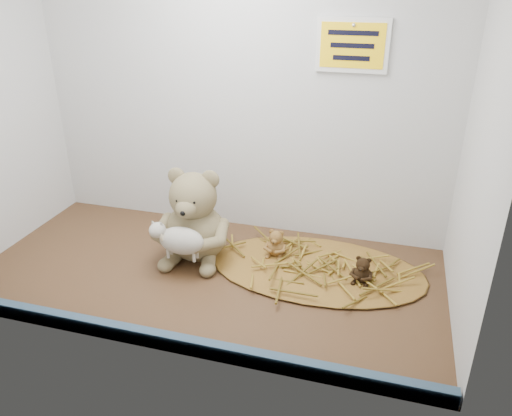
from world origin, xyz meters
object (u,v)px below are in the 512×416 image
(main_teddy, at_px, (195,215))
(mini_teddy_brown, at_px, (363,269))
(toy_lamb, at_px, (182,241))
(mini_teddy_tan, at_px, (276,242))

(main_teddy, xyz_separation_m, mini_teddy_brown, (0.45, -0.02, -0.08))
(toy_lamb, xyz_separation_m, mini_teddy_brown, (0.45, 0.08, -0.05))
(main_teddy, bearing_deg, mini_teddy_tan, 10.08)
(toy_lamb, distance_m, mini_teddy_tan, 0.26)
(toy_lamb, height_order, mini_teddy_tan, toy_lamb)
(main_teddy, bearing_deg, mini_teddy_brown, -5.77)
(main_teddy, relative_size, mini_teddy_tan, 3.34)
(toy_lamb, height_order, mini_teddy_brown, toy_lamb)
(mini_teddy_tan, distance_m, mini_teddy_brown, 0.25)
(mini_teddy_tan, bearing_deg, main_teddy, -163.88)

